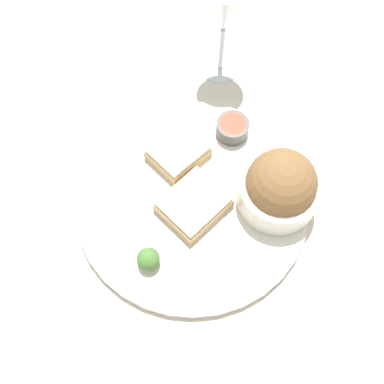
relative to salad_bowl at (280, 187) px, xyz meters
The scene contains 8 objects.
ground_plane 0.13m from the salad_bowl, 100.20° to the left, with size 4.00×4.00×0.00m, color beige.
dinner_plate 0.13m from the salad_bowl, 100.20° to the left, with size 0.33×0.33×0.01m.
salad_bowl is the anchor object (origin of this frame).
sauce_ramekin 0.13m from the salad_bowl, 38.59° to the left, with size 0.05×0.05×0.03m.
cheese_toast_near 0.12m from the salad_bowl, 107.68° to the left, with size 0.11×0.11×0.03m.
cheese_toast_far 0.16m from the salad_bowl, 74.54° to the left, with size 0.10×0.10×0.03m.
wine_glass 0.26m from the salad_bowl, 26.85° to the left, with size 0.08×0.08×0.17m.
garnish 0.20m from the salad_bowl, 128.78° to the left, with size 0.03×0.03×0.03m.
Camera 1 is at (-0.28, -0.05, 0.63)m, focal length 45.00 mm.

